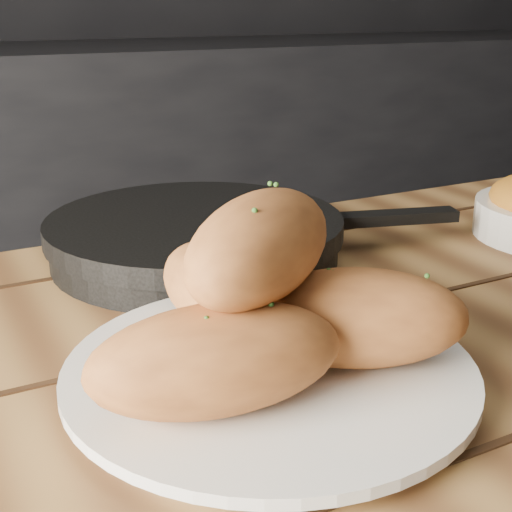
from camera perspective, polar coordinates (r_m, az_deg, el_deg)
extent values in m
cube|color=black|center=(2.05, -5.60, 3.95)|extent=(2.80, 0.60, 0.90)
cube|color=olive|center=(0.52, 7.01, -12.25)|extent=(1.38, 0.81, 0.04)
cylinder|color=white|center=(0.50, 1.09, -9.82)|extent=(0.26, 0.26, 0.01)
cylinder|color=white|center=(0.50, 1.10, -9.01)|extent=(0.28, 0.28, 0.01)
ellipsoid|color=#B36831|center=(0.43, -3.19, -8.25)|extent=(0.17, 0.09, 0.07)
ellipsoid|color=#B36831|center=(0.48, 7.91, -4.91)|extent=(0.17, 0.14, 0.07)
ellipsoid|color=#B36831|center=(0.52, -2.35, -2.86)|extent=(0.09, 0.15, 0.07)
ellipsoid|color=#B36831|center=(0.45, 0.35, 0.77)|extent=(0.16, 0.15, 0.07)
cylinder|color=black|center=(0.74, -4.87, 0.91)|extent=(0.29, 0.29, 0.03)
cylinder|color=black|center=(0.73, -4.92, 2.39)|extent=(0.30, 0.30, 0.02)
cube|color=black|center=(0.79, 11.01, 3.06)|extent=(0.14, 0.06, 0.01)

